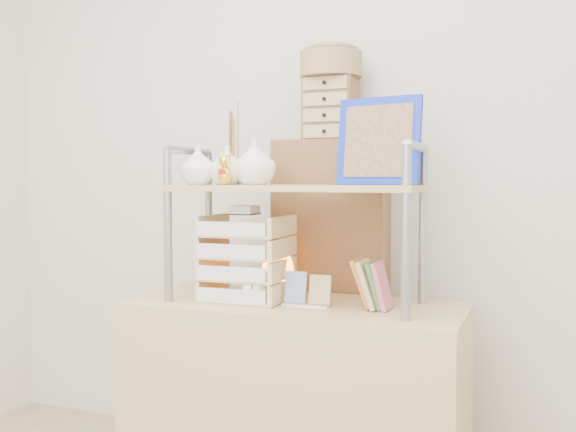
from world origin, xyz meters
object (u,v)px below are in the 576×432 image
object	(u,v)px
desk	(294,405)
cabinet	(332,305)
letter_tray	(245,263)
salt_lamp	(278,273)

from	to	relation	value
desk	cabinet	distance (m)	0.48
desk	letter_tray	size ratio (longest dim) A/B	3.46
cabinet	letter_tray	distance (m)	0.49
desk	letter_tray	bearing A→B (deg)	-174.17
cabinet	letter_tray	bearing A→B (deg)	-122.71
salt_lamp	letter_tray	bearing A→B (deg)	-149.81
letter_tray	salt_lamp	xyz separation A→B (m)	(0.10, 0.06, -0.04)
letter_tray	salt_lamp	world-z (taller)	letter_tray
letter_tray	cabinet	bearing A→B (deg)	62.05
letter_tray	salt_lamp	bearing A→B (deg)	30.19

